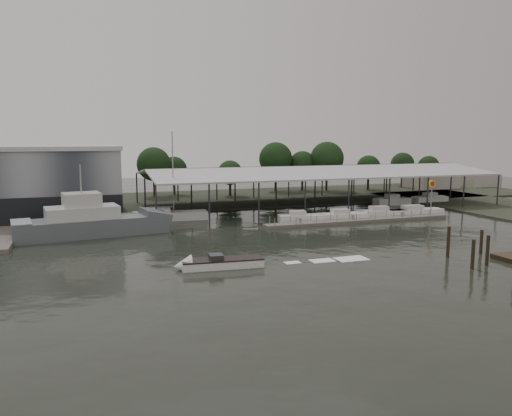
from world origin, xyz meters
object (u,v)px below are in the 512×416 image
object	(u,v)px
grey_trawler	(93,222)
white_sailboat	(169,216)
shell_fuel_sign	(432,191)
speedboat_underway	(215,264)

from	to	relation	value
grey_trawler	white_sailboat	distance (m)	13.35
shell_fuel_sign	white_sailboat	world-z (taller)	white_sailboat
shell_fuel_sign	white_sailboat	bearing A→B (deg)	163.78
speedboat_underway	white_sailboat	bearing A→B (deg)	-86.25
grey_trawler	speedboat_underway	distance (m)	22.05
white_sailboat	grey_trawler	bearing A→B (deg)	-136.40
white_sailboat	speedboat_underway	size ratio (longest dim) A/B	0.67
shell_fuel_sign	grey_trawler	size ratio (longest dim) A/B	0.30
white_sailboat	speedboat_underway	xyz separation A→B (m)	(-0.60, -27.87, -0.25)
shell_fuel_sign	grey_trawler	bearing A→B (deg)	177.02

